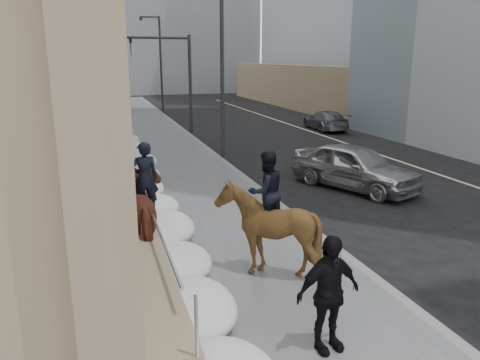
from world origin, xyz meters
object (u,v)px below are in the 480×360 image
object	(u,v)px
mounted_horse_right	(267,224)
car_grey	(325,120)
pedestrian	(328,294)
mounted_horse_left	(149,210)
car_silver	(355,166)

from	to	relation	value
mounted_horse_right	car_grey	xyz separation A→B (m)	(11.24, 19.05, -0.61)
pedestrian	car_grey	distance (m)	24.63
mounted_horse_left	car_silver	distance (m)	8.82
mounted_horse_right	pedestrian	distance (m)	2.84
pedestrian	car_silver	world-z (taller)	pedestrian
pedestrian	mounted_horse_left	bearing A→B (deg)	108.39
mounted_horse_left	mounted_horse_right	xyz separation A→B (m)	(2.27, -1.81, 0.04)
pedestrian	car_silver	size ratio (longest dim) A/B	0.40
mounted_horse_left	pedestrian	world-z (taller)	mounted_horse_left
mounted_horse_left	car_silver	bearing A→B (deg)	-157.29
mounted_horse_right	car_silver	bearing A→B (deg)	-146.58
mounted_horse_right	car_grey	world-z (taller)	mounted_horse_right
car_grey	car_silver	bearing A→B (deg)	70.54
mounted_horse_right	car_grey	distance (m)	22.13
pedestrian	car_grey	bearing A→B (deg)	55.52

